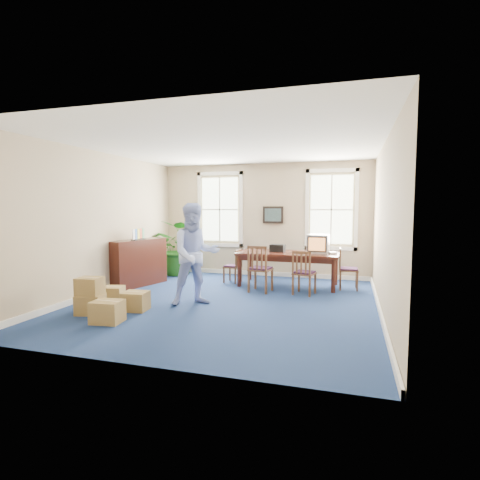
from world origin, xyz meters
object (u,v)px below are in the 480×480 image
(credenza, at_px, (138,261))
(cardboard_boxes, at_px, (101,294))
(man, at_px, (195,254))
(potted_plant, at_px, (180,248))
(crt_tv, at_px, (318,244))
(conference_table, at_px, (288,269))
(chair_near_left, at_px, (261,268))

(credenza, bearing_deg, cardboard_boxes, -58.06)
(man, xyz_separation_m, cardboard_boxes, (-1.41, -1.10, -0.67))
(potted_plant, bearing_deg, crt_tv, -7.75)
(conference_table, height_order, potted_plant, potted_plant)
(crt_tv, xyz_separation_m, credenza, (-4.33, -1.12, -0.46))
(conference_table, xyz_separation_m, potted_plant, (-3.26, 0.60, 0.37))
(man, xyz_separation_m, potted_plant, (-1.77, 2.94, -0.23))
(man, xyz_separation_m, credenza, (-2.10, 1.28, -0.41))
(conference_table, xyz_separation_m, credenza, (-3.60, -1.06, 0.19))
(cardboard_boxes, bearing_deg, man, 37.92)
(chair_near_left, distance_m, credenza, 3.10)
(crt_tv, height_order, cardboard_boxes, crt_tv)
(man, bearing_deg, crt_tv, 12.22)
(chair_near_left, height_order, cardboard_boxes, chair_near_left)
(conference_table, distance_m, potted_plant, 3.34)
(conference_table, xyz_separation_m, crt_tv, (0.73, 0.06, 0.65))
(crt_tv, distance_m, chair_near_left, 1.62)
(man, bearing_deg, potted_plant, 86.13)
(crt_tv, relative_size, cardboard_boxes, 0.44)
(conference_table, height_order, cardboard_boxes, conference_table)
(cardboard_boxes, bearing_deg, conference_table, 49.77)
(crt_tv, relative_size, chair_near_left, 0.50)
(conference_table, bearing_deg, chair_near_left, -119.96)
(chair_near_left, xyz_separation_m, potted_plant, (-2.76, 1.44, 0.24))
(chair_near_left, xyz_separation_m, credenza, (-3.10, -0.22, 0.07))
(chair_near_left, height_order, man, man)
(man, height_order, potted_plant, man)
(potted_plant, bearing_deg, conference_table, -10.42)
(potted_plant, height_order, cardboard_boxes, potted_plant)
(conference_table, relative_size, man, 1.21)
(chair_near_left, bearing_deg, crt_tv, -136.75)
(man, distance_m, credenza, 2.50)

